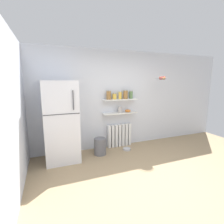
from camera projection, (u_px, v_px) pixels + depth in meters
name	position (u px, v px, depth m)	size (l,w,h in m)	color
ground_plane	(144.00, 171.00, 3.39)	(7.04, 7.04, 0.00)	#9E8460
back_wall	(115.00, 100.00, 4.58)	(7.04, 0.10, 2.60)	silver
side_wall_left	(10.00, 115.00, 2.45)	(0.10, 4.80, 2.60)	silver
refrigerator	(61.00, 122.00, 3.75)	(0.73, 0.75, 1.81)	silver
radiator	(119.00, 135.00, 4.67)	(0.68, 0.12, 0.62)	white
wall_shelf_lower	(120.00, 113.00, 4.53)	(0.95, 0.22, 0.03)	white
wall_shelf_upper	(120.00, 100.00, 4.46)	(0.95, 0.22, 0.03)	white
storage_jar_0	(109.00, 95.00, 4.32)	(0.12, 0.12, 0.24)	olive
storage_jar_1	(114.00, 96.00, 4.39)	(0.10, 0.10, 0.16)	yellow
storage_jar_2	(120.00, 95.00, 4.44)	(0.08, 0.08, 0.21)	yellow
storage_jar_3	(126.00, 95.00, 4.50)	(0.12, 0.12, 0.24)	olive
storage_jar_4	(131.00, 95.00, 4.56)	(0.09, 0.09, 0.22)	#5B7F4C
vase	(120.00, 110.00, 4.51)	(0.10, 0.10, 0.16)	#B2ADA8
shelf_bowl	(128.00, 111.00, 4.61)	(0.16, 0.16, 0.07)	orange
trash_bin	(100.00, 146.00, 4.15)	(0.30, 0.30, 0.41)	slate
pet_food_bowl	(127.00, 149.00, 4.44)	(0.20, 0.20, 0.05)	#B7B7BC
hanging_fruit_basket	(162.00, 78.00, 4.47)	(0.32, 0.32, 0.10)	#B2B2B7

